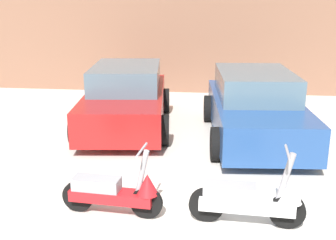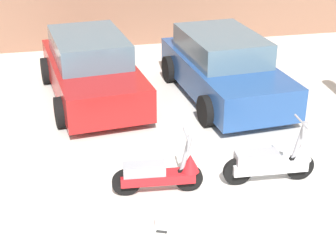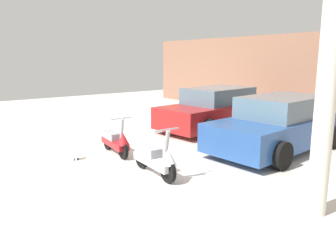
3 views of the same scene
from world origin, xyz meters
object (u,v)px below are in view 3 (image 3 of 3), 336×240
Objects in this scene: scooter_front_right at (156,158)px; car_rear_left at (215,109)px; support_column_side at (325,108)px; scooter_front_left at (116,141)px; car_rear_center at (278,125)px; placard_near_left_scooter at (76,155)px.

car_rear_left is at bearing 124.54° from scooter_front_right.
car_rear_left is 6.51m from support_column_side.
scooter_front_left is 4.32m from car_rear_center.
placard_near_left_scooter is at bearing -158.16° from support_column_side.
car_rear_left reaches higher than scooter_front_left.
scooter_front_right reaches higher than scooter_front_left.
scooter_front_left reaches higher than placard_near_left_scooter.
placard_near_left_scooter is 0.08× the size of support_column_side.
scooter_front_right is at bearing 25.07° from car_rear_left.
car_rear_left reaches higher than scooter_front_right.
car_rear_left reaches higher than placard_near_left_scooter.
scooter_front_right is 5.99× the size of placard_near_left_scooter.
car_rear_center is at bearing 64.07° from scooter_front_left.
support_column_side is (5.55, -3.24, 1.02)m from car_rear_left.
placard_near_left_scooter is 5.62m from support_column_side.
support_column_side is (2.60, -2.68, 1.01)m from car_rear_center.
scooter_front_right is 0.36× the size of car_rear_center.
scooter_front_right is 0.36× the size of car_rear_left.
car_rear_center is (2.95, -0.56, 0.01)m from car_rear_left.
support_column_side is at bearing 53.55° from car_rear_left.
car_rear_center reaches higher than placard_near_left_scooter.
car_rear_left is (-2.62, 4.32, 0.30)m from scooter_front_right.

